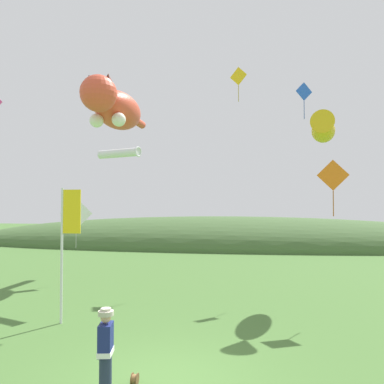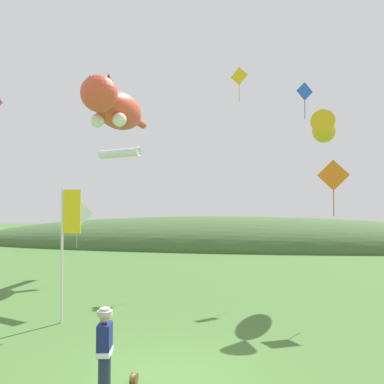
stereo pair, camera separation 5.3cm
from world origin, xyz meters
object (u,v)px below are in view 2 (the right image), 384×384
festival_attendant (105,351)px  kite_tube_streamer (120,153)px  kite_spool (134,379)px  kite_diamond_orange (333,176)px  festival_banner_pole (67,234)px  kite_fish_windsock (324,129)px  kite_diamond_white (77,214)px  kite_diamond_blue (305,92)px  kite_giant_cat (115,108)px  kite_diamond_gold (239,76)px

festival_attendant → kite_tube_streamer: bearing=107.5°
kite_spool → kite_diamond_orange: size_ratio=0.12×
festival_banner_pole → kite_fish_windsock: 10.98m
festival_banner_pole → kite_diamond_white: size_ratio=1.77×
kite_diamond_blue → kite_spool: bearing=-115.5°
kite_giant_cat → festival_banner_pole: bearing=-81.7°
kite_tube_streamer → kite_diamond_orange: bearing=-11.0°
festival_banner_pole → kite_giant_cat: 9.48m
kite_spool → kite_diamond_white: bearing=121.4°
kite_diamond_white → kite_diamond_gold: bearing=20.8°
kite_fish_windsock → kite_diamond_blue: 3.27m
kite_fish_windsock → kite_tube_streamer: kite_fish_windsock is taller
kite_giant_cat → kite_fish_windsock: bearing=-13.4°
festival_attendant → kite_spool: festival_attendant is taller
kite_diamond_orange → festival_banner_pole: bearing=-164.4°
kite_diamond_orange → kite_diamond_gold: size_ratio=1.05×
festival_banner_pole → kite_diamond_gold: size_ratio=2.25×
festival_attendant → kite_diamond_blue: size_ratio=0.99×
festival_attendant → kite_fish_windsock: size_ratio=0.51×
kite_spool → kite_giant_cat: kite_giant_cat is taller
kite_giant_cat → kite_diamond_orange: bearing=-26.4°
kite_diamond_blue → kite_diamond_gold: 3.93m
festival_attendant → kite_diamond_blue: kite_diamond_blue is taller
kite_spool → kite_diamond_gold: (1.99, 12.57, 10.60)m
festival_banner_pole → kite_diamond_orange: (8.73, 2.44, 1.97)m
festival_attendant → kite_spool: 1.16m
kite_spool → kite_diamond_orange: bearing=48.3°
festival_attendant → kite_diamond_white: (-5.48, 10.32, 2.35)m
kite_spool → festival_banner_pole: festival_banner_pole is taller
kite_spool → kite_diamond_white: 11.68m
kite_diamond_blue → kite_diamond_orange: bearing=-87.3°
kite_diamond_blue → kite_tube_streamer: bearing=-159.0°
kite_diamond_orange → kite_diamond_blue: (-0.22, 4.78, 4.43)m
festival_attendant → kite_diamond_gold: (2.35, 13.29, 9.77)m
festival_banner_pole → kite_diamond_gold: (5.34, 8.97, 7.91)m
festival_attendant → kite_diamond_gold: 16.66m
kite_diamond_blue → kite_diamond_gold: (-3.17, 1.76, 1.52)m
kite_diamond_blue → kite_diamond_gold: size_ratio=0.94×
kite_diamond_blue → kite_diamond_white: size_ratio=0.74×
kite_diamond_gold → kite_fish_windsock: bearing=-48.6°
kite_giant_cat → kite_diamond_orange: kite_giant_cat is taller
kite_giant_cat → kite_diamond_orange: (9.80, -4.86, -4.00)m
festival_attendant → kite_diamond_orange: 9.66m
kite_fish_windsock → kite_spool: bearing=-123.2°
kite_giant_cat → kite_fish_windsock: kite_giant_cat is taller
kite_diamond_orange → kite_fish_windsock: bearing=85.7°
festival_banner_pole → kite_diamond_blue: size_ratio=2.39×
kite_giant_cat → kite_tube_streamer: size_ratio=3.59×
kite_diamond_blue → kite_diamond_white: (-11.01, -1.22, -5.91)m
kite_diamond_orange → kite_diamond_gold: 9.46m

